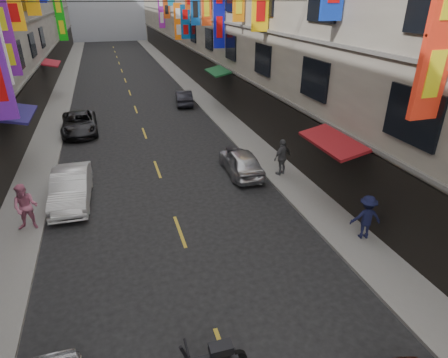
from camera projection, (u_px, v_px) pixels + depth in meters
sidewalk_left at (61, 97)px, 33.32m from camera, size 2.00×90.00×0.12m
sidewalk_right at (192, 88)px, 36.52m from camera, size 2.00×90.00×0.12m
street_awnings at (123, 105)px, 19.58m from camera, size 13.99×35.20×0.41m
lane_markings at (133, 100)px, 32.38m from camera, size 0.12×80.20×0.01m
scooter_far_right at (230, 157)px, 19.85m from camera, size 0.59×1.80×1.14m
car_left_mid at (71, 188)px, 16.13m from camera, size 1.64×4.32×1.41m
car_left_far at (79, 123)px, 24.46m from camera, size 2.32×4.75×1.30m
car_right_mid at (241, 161)px, 18.81m from camera, size 1.65×3.86×1.30m
car_right_far at (184, 98)px, 30.89m from camera, size 1.71×3.73×1.18m
pedestrian_lfar at (26, 207)px, 13.95m from camera, size 0.99×0.76×1.86m
pedestrian_rnear at (366, 217)px, 13.48m from camera, size 1.21×0.83×1.70m
pedestrian_rfar at (282, 157)px, 18.32m from camera, size 1.23×0.99×1.84m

